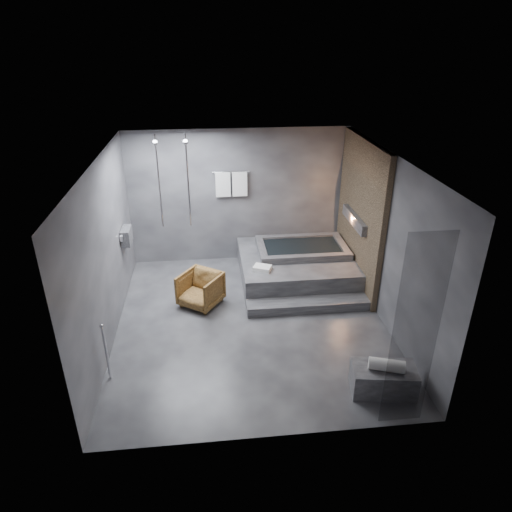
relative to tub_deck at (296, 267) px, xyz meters
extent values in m
plane|color=#2B2B2D|center=(-1.05, -1.45, -0.25)|extent=(5.00, 5.00, 0.00)
cube|color=#48484A|center=(-1.05, -1.45, 2.55)|extent=(4.50, 5.00, 0.04)
cube|color=#343539|center=(-1.05, 1.05, 1.15)|extent=(4.50, 0.04, 2.80)
cube|color=#343539|center=(-1.05, -3.95, 1.15)|extent=(4.50, 0.04, 2.80)
cube|color=#343539|center=(-3.30, -1.45, 1.15)|extent=(0.04, 5.00, 2.80)
cube|color=#343539|center=(1.20, -1.45, 1.15)|extent=(0.04, 5.00, 2.80)
cube|color=#967B58|center=(1.14, -0.20, 1.15)|extent=(0.10, 2.40, 2.78)
cube|color=#FF9938|center=(1.06, -0.20, 1.05)|extent=(0.14, 1.20, 0.20)
cube|color=slate|center=(-3.21, -0.05, 0.85)|extent=(0.16, 0.42, 0.30)
imported|color=beige|center=(-3.20, -0.15, 0.80)|extent=(0.08, 0.08, 0.21)
imported|color=beige|center=(-3.20, 0.05, 0.78)|extent=(0.07, 0.07, 0.15)
cylinder|color=silver|center=(-2.05, 0.60, 1.65)|extent=(0.04, 0.04, 1.80)
cylinder|color=silver|center=(-2.60, 0.60, 1.65)|extent=(0.04, 0.04, 1.80)
cylinder|color=silver|center=(-1.20, 0.99, 1.70)|extent=(0.75, 0.02, 0.02)
cube|color=white|center=(-1.37, 0.97, 1.45)|extent=(0.30, 0.06, 0.50)
cube|color=white|center=(-1.03, 0.97, 1.45)|extent=(0.30, 0.06, 0.50)
cylinder|color=silver|center=(-3.20, -2.65, 0.20)|extent=(0.04, 0.04, 0.90)
cube|color=black|center=(0.60, -3.90, 1.10)|extent=(0.55, 0.01, 2.60)
cube|color=#303032|center=(0.00, 0.00, 0.00)|extent=(2.20, 2.00, 0.50)
cube|color=#303032|center=(0.00, -1.18, -0.16)|extent=(2.20, 0.36, 0.18)
cube|color=#363639|center=(0.59, -3.32, -0.06)|extent=(0.92, 0.60, 0.39)
imported|color=#462C11|center=(-1.90, -0.80, 0.06)|extent=(0.93, 0.94, 0.62)
cylinder|color=white|center=(0.59, -3.35, 0.22)|extent=(0.50, 0.31, 0.17)
cube|color=white|center=(-0.74, -0.54, 0.29)|extent=(0.38, 0.34, 0.08)
camera|label=1|loc=(-1.68, -7.96, 4.22)|focal=32.00mm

